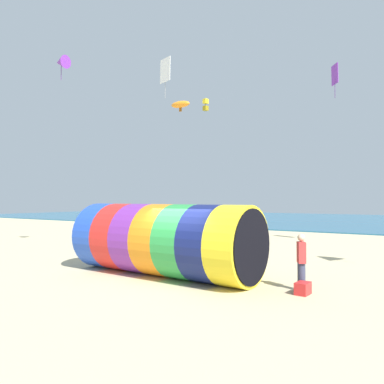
{
  "coord_description": "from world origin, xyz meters",
  "views": [
    {
      "loc": [
        7.15,
        -10.6,
        2.82
      ],
      "look_at": [
        -1.23,
        2.52,
        3.12
      ],
      "focal_mm": 35.0,
      "sensor_mm": 36.0,
      "label": 1
    }
  ],
  "objects_px": {
    "kite_purple_delta": "(61,62)",
    "kite_purple_diamond": "(335,75)",
    "kite_orange_parafoil": "(180,104)",
    "cooler_box": "(303,288)",
    "kite_white_diamond": "(165,70)",
    "kite_yellow_box": "(206,105)",
    "giant_inflatable_tube": "(164,240)",
    "kite_handler": "(301,261)"
  },
  "relations": [
    {
      "from": "kite_purple_diamond",
      "to": "cooler_box",
      "type": "relative_size",
      "value": 3.91
    },
    {
      "from": "kite_white_diamond",
      "to": "kite_purple_diamond",
      "type": "relative_size",
      "value": 1.39
    },
    {
      "from": "kite_orange_parafoil",
      "to": "kite_yellow_box",
      "type": "height_order",
      "value": "kite_yellow_box"
    },
    {
      "from": "kite_handler",
      "to": "giant_inflatable_tube",
      "type": "bearing_deg",
      "value": -174.97
    },
    {
      "from": "giant_inflatable_tube",
      "to": "kite_white_diamond",
      "type": "xyz_separation_m",
      "value": [
        -7.13,
        9.66,
        10.48
      ]
    },
    {
      "from": "kite_orange_parafoil",
      "to": "giant_inflatable_tube",
      "type": "bearing_deg",
      "value": -59.11
    },
    {
      "from": "giant_inflatable_tube",
      "to": "kite_purple_delta",
      "type": "height_order",
      "value": "kite_purple_delta"
    },
    {
      "from": "kite_handler",
      "to": "cooler_box",
      "type": "xyz_separation_m",
      "value": [
        0.16,
        -0.42,
        -0.72
      ]
    },
    {
      "from": "giant_inflatable_tube",
      "to": "cooler_box",
      "type": "relative_size",
      "value": 14.36
    },
    {
      "from": "kite_handler",
      "to": "kite_purple_delta",
      "type": "xyz_separation_m",
      "value": [
        -13.4,
        1.56,
        9.33
      ]
    },
    {
      "from": "kite_orange_parafoil",
      "to": "cooler_box",
      "type": "bearing_deg",
      "value": -40.32
    },
    {
      "from": "kite_yellow_box",
      "to": "kite_purple_delta",
      "type": "distance_m",
      "value": 13.28
    },
    {
      "from": "giant_inflatable_tube",
      "to": "kite_orange_parafoil",
      "type": "bearing_deg",
      "value": 120.89
    },
    {
      "from": "kite_white_diamond",
      "to": "kite_purple_delta",
      "type": "bearing_deg",
      "value": -99.55
    },
    {
      "from": "kite_purple_delta",
      "to": "cooler_box",
      "type": "xyz_separation_m",
      "value": [
        13.56,
        -1.98,
        -10.05
      ]
    },
    {
      "from": "kite_purple_delta",
      "to": "kite_purple_diamond",
      "type": "height_order",
      "value": "kite_purple_diamond"
    },
    {
      "from": "kite_orange_parafoil",
      "to": "kite_yellow_box",
      "type": "relative_size",
      "value": 1.36
    },
    {
      "from": "kite_purple_delta",
      "to": "kite_purple_diamond",
      "type": "distance_m",
      "value": 15.87
    },
    {
      "from": "kite_handler",
      "to": "kite_orange_parafoil",
      "type": "distance_m",
      "value": 15.58
    },
    {
      "from": "giant_inflatable_tube",
      "to": "kite_yellow_box",
      "type": "distance_m",
      "value": 19.18
    },
    {
      "from": "kite_handler",
      "to": "cooler_box",
      "type": "relative_size",
      "value": 3.37
    },
    {
      "from": "kite_orange_parafoil",
      "to": "kite_yellow_box",
      "type": "xyz_separation_m",
      "value": [
        -1.81,
        6.32,
        1.58
      ]
    },
    {
      "from": "giant_inflatable_tube",
      "to": "cooler_box",
      "type": "bearing_deg",
      "value": 0.16
    },
    {
      "from": "kite_purple_diamond",
      "to": "kite_purple_delta",
      "type": "bearing_deg",
      "value": -139.07
    },
    {
      "from": "cooler_box",
      "to": "kite_purple_delta",
      "type": "bearing_deg",
      "value": 171.7
    },
    {
      "from": "kite_handler",
      "to": "cooler_box",
      "type": "height_order",
      "value": "kite_handler"
    },
    {
      "from": "kite_handler",
      "to": "cooler_box",
      "type": "distance_m",
      "value": 0.85
    },
    {
      "from": "kite_yellow_box",
      "to": "kite_white_diamond",
      "type": "distance_m",
      "value": 5.68
    },
    {
      "from": "giant_inflatable_tube",
      "to": "kite_yellow_box",
      "type": "xyz_separation_m",
      "value": [
        -7.13,
        15.2,
        9.26
      ]
    },
    {
      "from": "kite_purple_diamond",
      "to": "cooler_box",
      "type": "bearing_deg",
      "value": -82.77
    },
    {
      "from": "kite_purple_delta",
      "to": "cooler_box",
      "type": "height_order",
      "value": "kite_purple_delta"
    },
    {
      "from": "giant_inflatable_tube",
      "to": "cooler_box",
      "type": "distance_m",
      "value": 5.26
    },
    {
      "from": "kite_handler",
      "to": "kite_orange_parafoil",
      "type": "relative_size",
      "value": 1.26
    },
    {
      "from": "kite_purple_diamond",
      "to": "cooler_box",
      "type": "height_order",
      "value": "kite_purple_diamond"
    },
    {
      "from": "cooler_box",
      "to": "kite_purple_diamond",
      "type": "bearing_deg",
      "value": 97.23
    },
    {
      "from": "giant_inflatable_tube",
      "to": "kite_purple_delta",
      "type": "relative_size",
      "value": 5.46
    },
    {
      "from": "kite_orange_parafoil",
      "to": "cooler_box",
      "type": "xyz_separation_m",
      "value": [
        10.45,
        -8.87,
        -8.82
      ]
    },
    {
      "from": "kite_white_diamond",
      "to": "kite_purple_diamond",
      "type": "xyz_separation_m",
      "value": [
        10.7,
        2.73,
        -1.47
      ]
    },
    {
      "from": "kite_yellow_box",
      "to": "kite_purple_delta",
      "type": "height_order",
      "value": "kite_yellow_box"
    },
    {
      "from": "giant_inflatable_tube",
      "to": "kite_white_diamond",
      "type": "distance_m",
      "value": 15.94
    },
    {
      "from": "kite_yellow_box",
      "to": "kite_purple_diamond",
      "type": "height_order",
      "value": "kite_yellow_box"
    },
    {
      "from": "kite_orange_parafoil",
      "to": "kite_purple_diamond",
      "type": "distance_m",
      "value": 9.64
    }
  ]
}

